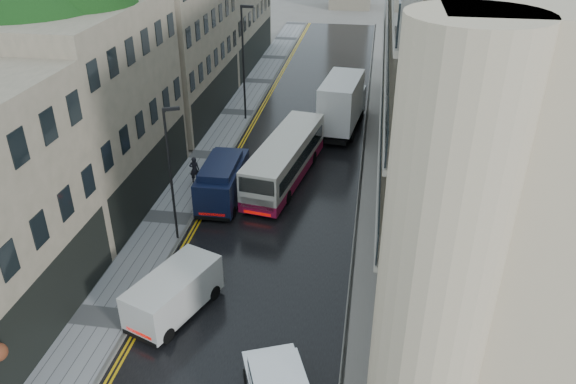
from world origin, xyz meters
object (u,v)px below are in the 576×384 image
(white_van, at_px, (133,308))
(lamp_post_far, at_px, (243,65))
(cream_bus, at_px, (253,178))
(pedestrian, at_px, (195,170))
(tree_far, at_px, (141,42))
(tree_near, at_px, (40,89))
(lamp_post_near, at_px, (171,177))
(navy_van, at_px, (198,194))
(white_lorry, at_px, (323,111))

(white_van, xyz_separation_m, lamp_post_far, (-0.63, 23.89, 3.41))
(cream_bus, height_order, pedestrian, cream_bus)
(lamp_post_far, bearing_deg, white_van, -83.85)
(tree_far, xyz_separation_m, lamp_post_far, (7.27, 1.54, -1.78))
(tree_near, bearing_deg, lamp_post_near, -18.99)
(white_van, relative_size, navy_van, 0.85)
(tree_near, relative_size, lamp_post_far, 1.60)
(white_lorry, height_order, white_van, white_lorry)
(tree_near, xyz_separation_m, lamp_post_far, (7.57, 14.54, -2.50))
(white_van, bearing_deg, tree_near, 152.35)
(tree_near, distance_m, pedestrian, 9.75)
(tree_far, bearing_deg, navy_van, -58.92)
(tree_far, height_order, white_van, tree_far)
(cream_bus, xyz_separation_m, navy_van, (-2.65, -2.37, -0.02))
(cream_bus, xyz_separation_m, white_lorry, (3.09, 9.63, 0.74))
(pedestrian, relative_size, lamp_post_near, 0.24)
(navy_van, bearing_deg, white_van, -91.03)
(tree_near, bearing_deg, cream_bus, 11.79)
(white_lorry, bearing_deg, tree_near, -132.97)
(tree_far, distance_m, cream_bus, 15.81)
(tree_far, xyz_separation_m, cream_bus, (10.55, -10.74, -4.84))
(tree_near, xyz_separation_m, white_van, (8.20, -9.35, -5.91))
(tree_far, distance_m, pedestrian, 12.70)
(pedestrian, bearing_deg, white_lorry, -138.19)
(lamp_post_far, bearing_deg, navy_van, -82.89)
(tree_far, bearing_deg, white_van, -70.54)
(tree_near, relative_size, cream_bus, 1.38)
(white_van, height_order, pedestrian, white_van)
(tree_far, height_order, white_lorry, tree_far)
(cream_bus, bearing_deg, tree_far, 143.41)
(tree_far, height_order, lamp_post_near, tree_far)
(white_van, relative_size, pedestrian, 2.62)
(tree_far, relative_size, lamp_post_near, 1.73)
(tree_far, bearing_deg, tree_near, -91.32)
(navy_van, bearing_deg, lamp_post_near, -99.84)
(cream_bus, xyz_separation_m, lamp_post_near, (-3.05, -4.95, 2.32))
(tree_near, height_order, lamp_post_far, tree_near)
(white_van, bearing_deg, cream_bus, 98.25)
(tree_far, xyz_separation_m, navy_van, (7.90, -13.10, -4.86))
(white_van, bearing_deg, navy_van, 111.11)
(navy_van, height_order, lamp_post_near, lamp_post_near)
(tree_near, bearing_deg, navy_van, -0.73)
(tree_near, bearing_deg, pedestrian, 26.89)
(tree_far, relative_size, lamp_post_far, 1.44)
(white_van, bearing_deg, white_lorry, 95.99)
(lamp_post_near, bearing_deg, cream_bus, 34.93)
(tree_near, distance_m, tree_far, 13.02)
(lamp_post_near, bearing_deg, navy_van, 57.78)
(white_van, xyz_separation_m, lamp_post_near, (-0.40, 6.67, 2.67))
(cream_bus, bearing_deg, pedestrian, 171.83)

